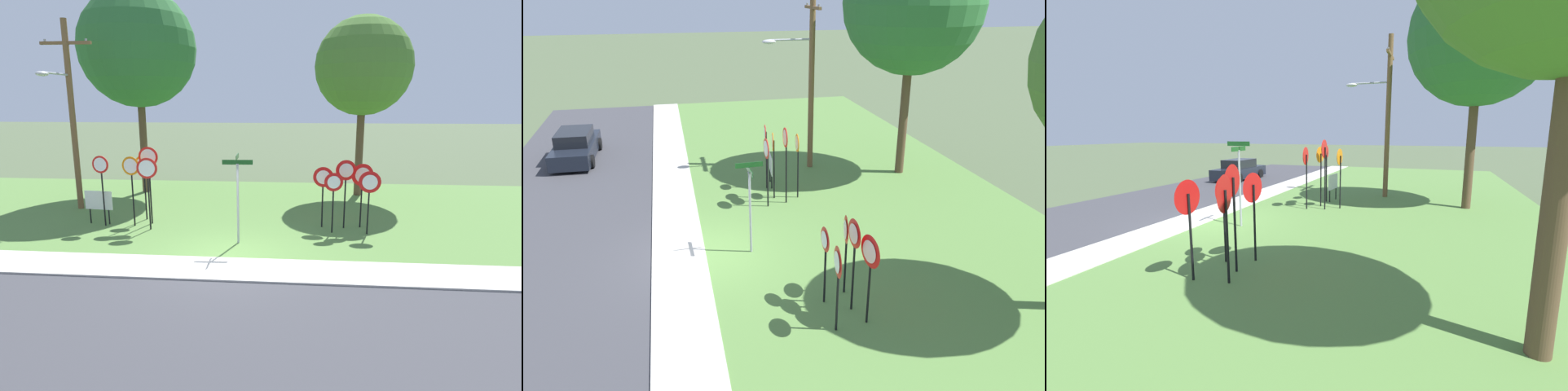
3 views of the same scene
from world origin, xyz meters
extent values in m
plane|color=#4C5B3D|center=(0.00, 0.00, 0.00)|extent=(160.00, 160.00, 0.00)
cube|color=#3D3D42|center=(0.00, -4.80, 0.01)|extent=(44.00, 6.40, 0.01)
cube|color=#BCB7AD|center=(0.00, -0.80, 0.03)|extent=(44.00, 1.60, 0.06)
cube|color=#567F3D|center=(0.00, 6.00, 0.02)|extent=(44.00, 12.00, 0.04)
cylinder|color=black|center=(-5.04, 2.89, 1.21)|extent=(0.06, 0.06, 2.33)
cylinder|color=red|center=(-5.04, 2.85, 2.33)|extent=(0.63, 0.09, 0.63)
cylinder|color=white|center=(-5.04, 2.83, 2.33)|extent=(0.49, 0.06, 0.49)
cylinder|color=black|center=(-3.22, 2.58, 1.18)|extent=(0.06, 0.06, 2.28)
cylinder|color=red|center=(-3.22, 2.54, 2.26)|extent=(0.73, 0.06, 0.73)
cylinder|color=white|center=(-3.22, 2.52, 2.26)|extent=(0.57, 0.04, 0.57)
cylinder|color=black|center=(-3.82, 3.86, 1.15)|extent=(0.06, 0.06, 2.22)
cylinder|color=orange|center=(-3.82, 3.82, 2.21)|extent=(0.68, 0.08, 0.68)
cylinder|color=white|center=(-3.82, 3.80, 2.21)|extent=(0.53, 0.05, 0.53)
cylinder|color=black|center=(-3.41, 3.31, 1.33)|extent=(0.06, 0.06, 2.58)
cylinder|color=red|center=(-3.41, 3.27, 2.57)|extent=(0.72, 0.03, 0.72)
cylinder|color=white|center=(-3.41, 3.25, 2.57)|extent=(0.56, 0.01, 0.56)
cylinder|color=black|center=(-3.95, 2.97, 1.18)|extent=(0.06, 0.06, 2.29)
cylinder|color=orange|center=(-3.95, 2.93, 2.28)|extent=(0.67, 0.13, 0.67)
cylinder|color=white|center=(-3.95, 2.91, 2.28)|extent=(0.52, 0.09, 0.53)
cylinder|color=black|center=(3.70, 3.33, 1.14)|extent=(0.06, 0.06, 2.20)
cone|color=red|center=(3.70, 3.29, 2.17)|extent=(0.73, 0.08, 0.73)
cone|color=silver|center=(3.70, 3.27, 2.17)|extent=(0.49, 0.05, 0.49)
cylinder|color=black|center=(4.31, 3.50, 1.05)|extent=(0.06, 0.06, 2.02)
cone|color=red|center=(4.31, 3.46, 1.98)|extent=(0.79, 0.18, 0.80)
cone|color=silver|center=(4.31, 3.44, 1.98)|extent=(0.54, 0.11, 0.55)
cylinder|color=black|center=(2.92, 3.41, 1.00)|extent=(0.06, 0.06, 1.93)
cone|color=red|center=(2.92, 3.37, 1.89)|extent=(0.72, 0.16, 0.73)
cone|color=white|center=(2.92, 3.35, 1.89)|extent=(0.49, 0.10, 0.50)
cylinder|color=black|center=(3.24, 2.76, 0.97)|extent=(0.06, 0.06, 1.87)
cone|color=red|center=(3.24, 2.72, 1.84)|extent=(0.64, 0.05, 0.64)
cone|color=white|center=(3.24, 2.69, 1.84)|extent=(0.44, 0.03, 0.44)
cylinder|color=black|center=(4.43, 2.68, 1.00)|extent=(0.06, 0.06, 1.91)
cone|color=red|center=(4.43, 2.64, 1.88)|extent=(0.75, 0.09, 0.75)
cone|color=white|center=(4.43, 2.62, 1.88)|extent=(0.51, 0.06, 0.51)
cylinder|color=#9EA0A8|center=(0.13, 1.38, 1.32)|extent=(0.07, 0.07, 2.56)
cylinder|color=#9EA0A8|center=(0.13, 1.38, 2.62)|extent=(0.09, 0.09, 0.03)
cube|color=#19511E|center=(0.13, 1.38, 2.68)|extent=(0.96, 0.06, 0.15)
cube|color=#19511E|center=(0.13, 1.38, 2.85)|extent=(0.06, 0.82, 0.15)
cylinder|color=brown|center=(-7.25, 5.30, 3.88)|extent=(0.24, 0.24, 7.67)
cube|color=brown|center=(-7.25, 5.30, 6.79)|extent=(2.10, 0.12, 0.12)
cylinder|color=gray|center=(-8.10, 5.30, 6.89)|extent=(0.09, 0.09, 0.10)
cylinder|color=gray|center=(-6.40, 5.30, 6.89)|extent=(0.09, 0.09, 0.10)
cylinder|color=#9EA0A8|center=(-7.25, 4.39, 5.57)|extent=(0.08, 1.82, 0.08)
ellipsoid|color=#B7B7BC|center=(-7.25, 3.48, 5.51)|extent=(0.40, 0.56, 0.18)
cylinder|color=black|center=(-5.73, 3.17, 0.32)|extent=(0.05, 0.05, 0.55)
cylinder|color=black|center=(-4.97, 3.08, 0.32)|extent=(0.05, 0.05, 0.55)
cube|color=white|center=(-5.35, 3.12, 0.94)|extent=(1.10, 0.15, 0.70)
cylinder|color=brown|center=(-5.65, 8.91, 2.82)|extent=(0.36, 0.36, 5.57)
sphere|color=#2D6B33|center=(-5.65, 8.91, 6.99)|extent=(5.51, 5.51, 5.51)
cylinder|color=brown|center=(4.95, 9.07, 2.52)|extent=(0.36, 0.36, 4.95)
cube|color=black|center=(-10.77, -5.06, 0.50)|extent=(4.59, 1.80, 0.68)
cube|color=black|center=(-10.77, -5.06, 1.12)|extent=(2.31, 1.50, 0.56)
cylinder|color=black|center=(-9.34, -4.24, 0.31)|extent=(0.60, 0.19, 0.60)
cylinder|color=black|center=(-9.38, -5.95, 0.31)|extent=(0.60, 0.19, 0.60)
cylinder|color=black|center=(-12.17, -4.17, 0.31)|extent=(0.60, 0.19, 0.60)
cylinder|color=black|center=(-12.20, -5.89, 0.31)|extent=(0.60, 0.19, 0.60)
camera|label=1|loc=(1.99, -11.55, 4.53)|focal=29.08mm
camera|label=2|loc=(14.11, -0.82, 7.65)|focal=35.78mm
camera|label=3|loc=(10.43, 7.47, 3.22)|focal=24.27mm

